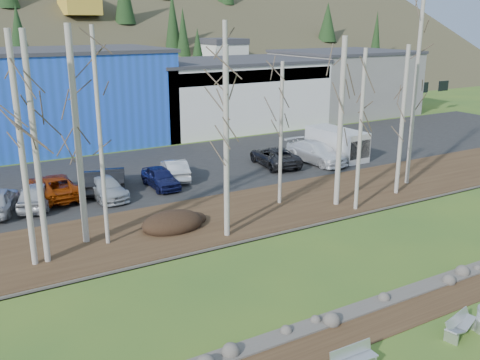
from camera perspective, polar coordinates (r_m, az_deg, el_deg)
ground at (r=21.17m, az=22.90°, el=-14.89°), size 200.00×200.00×0.00m
dirt_strip at (r=22.25m, az=18.53°, el=-12.75°), size 80.00×1.80×0.03m
near_bank_rocks at (r=22.82m, az=16.62°, el=-11.82°), size 80.00×0.80×0.50m
river at (r=25.43m, az=9.87°, el=-8.29°), size 80.00×8.00×0.90m
far_bank_rocks at (r=28.39m, az=4.54°, el=-5.37°), size 80.00×0.80×0.46m
far_bank at (r=30.86m, az=1.14°, el=-3.34°), size 80.00×7.00×0.15m
parking_lot at (r=39.77m, az=-6.80°, el=1.13°), size 80.00×14.00×0.14m
building_blue at (r=50.47m, az=-19.86°, el=8.29°), size 20.40×12.24×8.30m
building_white at (r=56.67m, az=-1.48°, el=9.31°), size 18.36×12.24×6.80m
building_grey at (r=65.86m, az=10.98°, el=10.25°), size 14.28×12.24×7.30m
bench_intact at (r=18.05m, az=11.97°, el=-18.17°), size 1.64×0.53×0.82m
bench_damaged at (r=20.87m, az=22.36°, el=-14.16°), size 1.67×0.86×0.71m
dirt_mound at (r=28.33m, az=-7.22°, el=-4.47°), size 3.33×2.35×0.65m
birch_0 at (r=24.42m, az=-20.95°, el=2.83°), size 0.26×0.26×10.19m
birch_1 at (r=25.65m, az=-14.68°, el=4.15°), size 0.20×0.20×10.31m
birch_2 at (r=26.12m, az=-16.95°, el=4.26°), size 0.31×0.31×10.38m
birch_3 at (r=26.65m, az=-1.54°, el=5.35°), size 0.23×0.23×10.50m
birch_4 at (r=25.92m, az=-1.47°, el=3.80°), size 0.28×0.28×9.41m
birch_5 at (r=31.03m, az=4.39°, el=4.85°), size 0.21×0.21×8.31m
birch_6 at (r=30.58m, az=12.72°, el=5.05°), size 0.22×0.22×9.08m
birch_7 at (r=31.12m, az=10.66°, el=5.94°), size 0.31×0.31×9.69m
birch_8 at (r=34.22m, az=16.91°, el=5.99°), size 0.25×0.25×9.14m
birch_9 at (r=36.37m, az=18.22°, el=9.58°), size 0.25×0.25×13.03m
birch_10 at (r=24.34m, az=-22.22°, el=2.65°), size 0.26×0.26×10.19m
car_0 at (r=33.33m, az=-20.97°, el=-1.48°), size 3.07×4.70×1.49m
car_1 at (r=35.24m, az=-15.50°, el=-0.10°), size 2.71×4.46×1.39m
car_2 at (r=34.68m, az=-19.29°, el=-0.65°), size 2.60×5.36×1.47m
car_3 at (r=33.85m, az=-14.21°, el=-0.78°), size 2.14×4.57×1.29m
car_4 at (r=35.19m, az=-8.47°, el=0.26°), size 1.62×3.95×1.34m
car_5 at (r=36.94m, az=-6.95°, el=1.15°), size 2.45×4.44×1.39m
car_6 at (r=40.20m, az=3.71°, el=2.54°), size 3.04×5.42×1.43m
car_7 at (r=41.41m, az=8.13°, el=2.94°), size 2.74×5.69×1.60m
car_9 at (r=35.59m, az=-13.39°, el=0.21°), size 2.71×4.46×1.39m
van_white at (r=42.99m, az=10.46°, el=3.80°), size 2.42×5.31×2.28m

